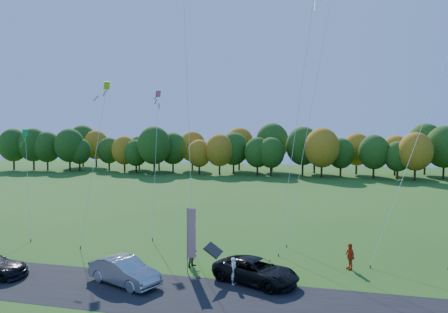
% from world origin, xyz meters
% --- Properties ---
extents(ground, '(160.00, 160.00, 0.00)m').
position_xyz_m(ground, '(0.00, 0.00, 0.00)').
color(ground, '#255516').
extents(asphalt_strip, '(90.00, 6.00, 0.01)m').
position_xyz_m(asphalt_strip, '(0.00, -4.00, 0.01)').
color(asphalt_strip, black).
rests_on(asphalt_strip, ground).
extents(tree_line, '(116.00, 12.00, 10.00)m').
position_xyz_m(tree_line, '(0.00, 55.00, 0.00)').
color(tree_line, '#1E4711').
rests_on(tree_line, ground).
extents(black_suv, '(5.76, 4.21, 1.46)m').
position_xyz_m(black_suv, '(3.72, -1.06, 0.73)').
color(black_suv, black).
rests_on(black_suv, ground).
extents(silver_sedan, '(5.02, 3.31, 1.56)m').
position_xyz_m(silver_sedan, '(-3.77, -3.16, 0.78)').
color(silver_sedan, '#ACABB0').
rests_on(silver_sedan, ground).
extents(person_tailgate_a, '(0.45, 0.63, 1.60)m').
position_xyz_m(person_tailgate_a, '(2.52, -1.61, 0.80)').
color(person_tailgate_a, white).
rests_on(person_tailgate_a, ground).
extents(person_tailgate_b, '(0.85, 0.99, 1.75)m').
position_xyz_m(person_tailgate_b, '(-0.83, 0.95, 0.87)').
color(person_tailgate_b, gray).
rests_on(person_tailgate_b, ground).
extents(person_east, '(0.83, 1.08, 1.71)m').
position_xyz_m(person_east, '(9.23, 2.86, 0.86)').
color(person_east, red).
rests_on(person_east, ground).
extents(feather_flag, '(0.54, 0.24, 4.24)m').
position_xyz_m(feather_flag, '(-0.62, -0.24, 2.59)').
color(feather_flag, '#999999').
rests_on(feather_flag, ground).
extents(kite_delta_blue, '(5.89, 10.72, 29.85)m').
position_xyz_m(kite_delta_blue, '(-3.70, 8.04, 14.44)').
color(kite_delta_blue, '#4C3F33').
rests_on(kite_delta_blue, ground).
extents(kite_parafoil_orange, '(6.66, 11.26, 33.55)m').
position_xyz_m(kite_parafoil_orange, '(7.14, 12.39, 16.61)').
color(kite_parafoil_orange, '#4C3F33').
rests_on(kite_parafoil_orange, ground).
extents(kite_delta_red, '(3.37, 11.37, 23.85)m').
position_xyz_m(kite_delta_red, '(5.40, 9.91, 11.70)').
color(kite_delta_red, '#4C3F33').
rests_on(kite_delta_red, ground).
extents(kite_parafoil_rainbow, '(8.59, 8.86, 17.77)m').
position_xyz_m(kite_parafoil_rainbow, '(13.99, 7.55, 8.69)').
color(kite_parafoil_rainbow, '#4C3F33').
rests_on(kite_parafoil_rainbow, ground).
extents(kite_diamond_yellow, '(1.96, 7.50, 13.63)m').
position_xyz_m(kite_diamond_yellow, '(-11.14, 6.30, 6.64)').
color(kite_diamond_yellow, '#4C3F33').
rests_on(kite_diamond_yellow, ground).
extents(kite_diamond_green, '(4.43, 5.15, 9.34)m').
position_xyz_m(kite_diamond_green, '(-17.44, 5.97, 4.47)').
color(kite_diamond_green, '#4C3F33').
rests_on(kite_diamond_green, ground).
extents(kite_diamond_pink, '(2.59, 6.94, 13.00)m').
position_xyz_m(kite_diamond_pink, '(-7.13, 9.58, 6.32)').
color(kite_diamond_pink, '#4C3F33').
rests_on(kite_diamond_pink, ground).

